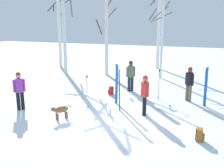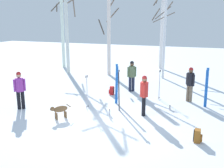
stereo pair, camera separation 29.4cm
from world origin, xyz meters
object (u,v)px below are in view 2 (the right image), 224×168
birch_tree_1 (67,23)px  ski_pair_planted_2 (117,84)px  dog (60,110)px  birch_tree_2 (109,36)px  water_bottle_1 (170,108)px  birch_tree_4 (164,34)px  backpack_1 (112,91)px  ski_pair_planted_0 (119,91)px  person_3 (20,88)px  birch_tree_3 (162,26)px  person_2 (132,74)px  backpack_0 (198,136)px  person_1 (190,82)px  ski_poles_1 (159,84)px  person_0 (144,93)px  birch_tree_0 (62,27)px  ski_pair_planted_1 (206,88)px  ski_poles_0 (87,91)px  water_bottle_0 (110,112)px

birch_tree_1 → ski_pair_planted_2: bearing=-44.0°
dog → birch_tree_2: bearing=97.7°
water_bottle_1 → birch_tree_4: bearing=102.6°
backpack_1 → birch_tree_2: birch_tree_2 is taller
ski_pair_planted_0 → water_bottle_1: (2.11, 0.89, -0.82)m
person_3 → birch_tree_2: birch_tree_2 is taller
birch_tree_1 → birch_tree_3: size_ratio=1.09×
ski_pair_planted_0 → person_2: bearing=96.3°
backpack_0 → water_bottle_1: 3.14m
person_1 → dog: person_1 is taller
person_1 → ski_poles_1: size_ratio=1.13×
person_0 → birch_tree_3: 11.22m
water_bottle_1 → birch_tree_0: bearing=142.1°
person_1 → birch_tree_4: bearing=113.9°
ski_pair_planted_1 → water_bottle_1: ski_pair_planted_1 is taller
person_3 → ski_pair_planted_1: size_ratio=0.93×
ski_poles_0 → birch_tree_4: bearing=73.7°
water_bottle_1 → birch_tree_1: birch_tree_1 is taller
ski_pair_planted_2 → birch_tree_2: size_ratio=0.34×
birch_tree_2 → person_2: bearing=-53.2°
ski_poles_0 → water_bottle_0: ski_poles_0 is taller
dog → ski_pair_planted_2: ski_pair_planted_2 is taller
ski_poles_1 → backpack_1: ski_poles_1 is taller
birch_tree_3 → backpack_0: bearing=-74.6°
person_0 → backpack_1: person_0 is taller
ski_pair_planted_1 → ski_poles_1: 2.26m
birch_tree_2 → ski_pair_planted_2: bearing=-65.9°
dog → birch_tree_1: 9.75m
person_1 → ski_poles_0: bearing=-148.6°
person_2 → birch_tree_4: (1.06, 3.97, 1.97)m
person_3 → birch_tree_2: bearing=82.4°
person_2 → backpack_1: 1.50m
birch_tree_4 → ski_poles_1: bearing=-82.3°
person_3 → birch_tree_0: size_ratio=0.27×
backpack_0 → water_bottle_0: bearing=160.1°
ski_pair_planted_0 → birch_tree_2: 7.87m
ski_poles_1 → ski_poles_0: bearing=-138.8°
backpack_0 → water_bottle_0: 3.83m
ski_pair_planted_1 → birch_tree_2: 8.62m
backpack_1 → water_bottle_0: backpack_1 is taller
birch_tree_2 → backpack_0: bearing=-53.8°
ski_pair_planted_0 → backpack_0: (3.42, -1.97, -0.71)m
person_2 → water_bottle_0: (0.17, -3.94, -0.86)m
birch_tree_0 → birch_tree_4: birch_tree_0 is taller
person_1 → backpack_1: person_1 is taller
person_3 → water_bottle_1: person_3 is taller
person_2 → dog: 5.29m
ski_poles_1 → water_bottle_1: (0.75, -1.42, -0.70)m
person_1 → ski_poles_0: person_1 is taller
person_1 → birch_tree_4: (-2.12, 4.79, 1.97)m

